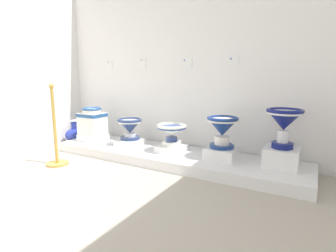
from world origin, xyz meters
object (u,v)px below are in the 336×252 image
Objects in this scene: antique_toilet_slender_white at (92,121)px; antique_toilet_leftmost at (284,121)px; plinth_block_pale_glazed at (130,142)px; decorative_vase_spare at (75,135)px; info_placard_second at (143,63)px; plinth_block_leftmost at (281,157)px; info_placard_first at (110,65)px; plinth_block_rightmost at (221,153)px; info_placard_fourth at (234,61)px; antique_toilet_broad_patterned at (172,131)px; plinth_block_slender_white at (93,137)px; info_placard_third at (187,63)px; antique_toilet_pale_glazed at (130,126)px; antique_toilet_rightmost at (222,128)px; stanchion_post_near_left at (56,143)px; plinth_block_broad_patterned at (172,148)px.

antique_toilet_leftmost is (2.71, 0.11, 0.20)m from antique_toilet_slender_white.
plinth_block_pale_glazed is (0.68, 0.05, -0.27)m from antique_toilet_slender_white.
info_placard_second is at bearing 18.68° from decorative_vase_spare.
plinth_block_leftmost is at bearing -9.10° from info_placard_second.
info_placard_first is (-2.71, 0.33, 0.66)m from antique_toilet_leftmost.
plinth_block_rightmost is 2.97× the size of info_placard_fourth.
decorative_vase_spare is at bearing 179.91° from antique_toilet_broad_patterned.
antique_toilet_slender_white is at bearing -177.76° from antique_toilet_broad_patterned.
info_placard_first is at bearing 89.65° from plinth_block_slender_white.
decorative_vase_spare is at bearing 179.83° from plinth_block_pale_glazed.
antique_toilet_slender_white is at bearing -177.58° from antique_toilet_leftmost.
antique_toilet_pale_glazed is at bearing -151.53° from info_placard_third.
antique_toilet_slender_white reaches higher than antique_toilet_broad_patterned.
plinth_block_rightmost is at bearing 1.28° from antique_toilet_pale_glazed.
plinth_block_pale_glazed is at bearing 4.44° from plinth_block_slender_white.
plinth_block_leftmost is 2.55× the size of info_placard_third.
antique_toilet_rightmost is 2.92× the size of info_placard_first.
plinth_block_leftmost is at bearing 2.67° from antique_toilet_rightmost.
stanchion_post_near_left reaches higher than plinth_block_slender_white.
antique_toilet_broad_patterned is 0.38× the size of stanchion_post_near_left.
stanchion_post_near_left is (-1.20, -0.86, 0.11)m from plinth_block_broad_patterned.
antique_toilet_slender_white reaches higher than plinth_block_rightmost.
plinth_block_rightmost reaches higher than plinth_block_pale_glazed.
antique_toilet_leftmost is 2.90× the size of info_placard_second.
plinth_block_broad_patterned is at bearing -90.00° from antique_toilet_broad_patterned.
info_placard_third is at bearing 11.60° from decorative_vase_spare.
info_placard_third is (0.03, 0.39, 0.89)m from antique_toilet_broad_patterned.
antique_toilet_slender_white is at bearing -177.58° from plinth_block_leftmost.
antique_toilet_slender_white is 2.06m from plinth_block_rightmost.
info_placard_fourth reaches higher than plinth_block_leftmost.
antique_toilet_slender_white is at bearing -162.49° from info_placard_third.
plinth_block_pale_glazed is 1.01× the size of antique_toilet_rightmost.
plinth_block_pale_glazed is 1.07× the size of plinth_block_broad_patterned.
info_placard_second reaches higher than info_placard_fourth.
antique_toilet_leftmost is (2.03, 0.06, 0.47)m from plinth_block_pale_glazed.
plinth_block_broad_patterned is at bearing -149.93° from info_placard_fourth.
plinth_block_leftmost is (2.71, 0.11, -0.21)m from antique_toilet_slender_white.
info_placard_first reaches higher than plinth_block_rightmost.
plinth_block_broad_patterned is 1.40m from info_placard_second.
info_placard_fourth is (-0.67, 0.33, 1.06)m from plinth_block_leftmost.
info_placard_third reaches higher than plinth_block_broad_patterned.
plinth_block_broad_patterned is at bearing 2.24° from plinth_block_slender_white.
antique_toilet_pale_glazed is 2.74× the size of info_placard_first.
info_placard_third is (1.40, 0.00, -0.01)m from info_placard_first.
info_placard_third reaches higher than info_placard_fourth.
info_placard_first is at bearing -180.00° from info_placard_fourth.
plinth_block_leftmost is 1.29m from info_placard_fourth.
plinth_block_slender_white is at bearing -177.76° from plinth_block_broad_patterned.
info_placard_third is (-1.31, 0.33, 0.65)m from antique_toilet_leftmost.
antique_toilet_rightmost is at bearing 1.28° from plinth_block_pale_glazed.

